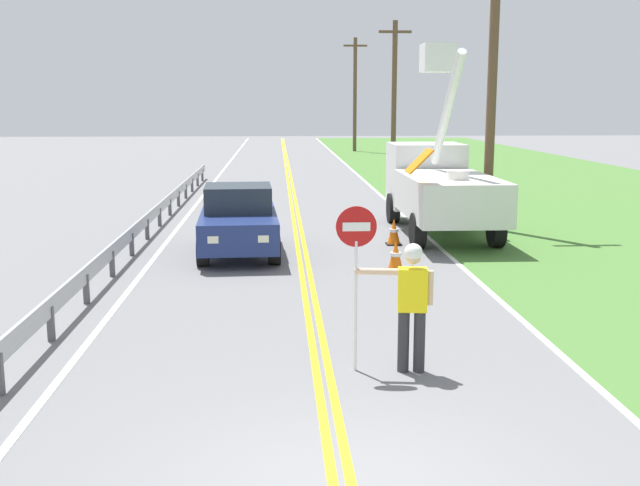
{
  "coord_description": "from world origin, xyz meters",
  "views": [
    {
      "loc": [
        -0.61,
        -6.73,
        3.71
      ],
      "look_at": [
        0.16,
        6.87,
        1.2
      ],
      "focal_mm": 42.85,
      "sensor_mm": 36.0,
      "label": 1
    }
  ],
  "objects_px": {
    "flagger_worker": "(412,299)",
    "traffic_cone_lead": "(413,283)",
    "utility_pole_near": "(493,70)",
    "utility_pole_mid": "(394,93)",
    "utility_bucket_truck": "(438,183)",
    "traffic_cone_mid": "(396,256)",
    "stop_sign_paddle": "(356,251)",
    "utility_pole_far": "(355,93)",
    "oncoming_sedan_nearest": "(239,221)",
    "traffic_cone_tail": "(394,232)"
  },
  "relations": [
    {
      "from": "utility_pole_near",
      "to": "utility_pole_mid",
      "type": "bearing_deg",
      "value": 89.28
    },
    {
      "from": "flagger_worker",
      "to": "stop_sign_paddle",
      "type": "distance_m",
      "value": 1.02
    },
    {
      "from": "oncoming_sedan_nearest",
      "to": "utility_bucket_truck",
      "type": "bearing_deg",
      "value": 29.01
    },
    {
      "from": "stop_sign_paddle",
      "to": "utility_pole_mid",
      "type": "xyz_separation_m",
      "value": [
        5.44,
        32.42,
        2.53
      ]
    },
    {
      "from": "utility_bucket_truck",
      "to": "traffic_cone_tail",
      "type": "bearing_deg",
      "value": -127.8
    },
    {
      "from": "stop_sign_paddle",
      "to": "traffic_cone_lead",
      "type": "bearing_deg",
      "value": 68.71
    },
    {
      "from": "utility_pole_mid",
      "to": "utility_pole_near",
      "type": "bearing_deg",
      "value": -90.72
    },
    {
      "from": "traffic_cone_mid",
      "to": "utility_bucket_truck",
      "type": "bearing_deg",
      "value": 68.88
    },
    {
      "from": "traffic_cone_mid",
      "to": "utility_pole_mid",
      "type": "bearing_deg",
      "value": 81.52
    },
    {
      "from": "flagger_worker",
      "to": "utility_pole_near",
      "type": "relative_size",
      "value": 0.2
    },
    {
      "from": "stop_sign_paddle",
      "to": "utility_pole_far",
      "type": "bearing_deg",
      "value": 84.23
    },
    {
      "from": "utility_pole_near",
      "to": "flagger_worker",
      "type": "bearing_deg",
      "value": -110.01
    },
    {
      "from": "traffic_cone_mid",
      "to": "stop_sign_paddle",
      "type": "bearing_deg",
      "value": -103.75
    },
    {
      "from": "utility_bucket_truck",
      "to": "traffic_cone_tail",
      "type": "xyz_separation_m",
      "value": [
        -1.58,
        -2.03,
        -1.08
      ]
    },
    {
      "from": "utility_bucket_truck",
      "to": "traffic_cone_mid",
      "type": "distance_m",
      "value": 5.73
    },
    {
      "from": "oncoming_sedan_nearest",
      "to": "utility_pole_mid",
      "type": "height_order",
      "value": "utility_pole_mid"
    },
    {
      "from": "utility_pole_mid",
      "to": "traffic_cone_mid",
      "type": "distance_m",
      "value": 26.65
    },
    {
      "from": "oncoming_sedan_nearest",
      "to": "traffic_cone_tail",
      "type": "distance_m",
      "value": 4.21
    },
    {
      "from": "stop_sign_paddle",
      "to": "traffic_cone_lead",
      "type": "height_order",
      "value": "stop_sign_paddle"
    },
    {
      "from": "utility_pole_far",
      "to": "traffic_cone_tail",
      "type": "distance_m",
      "value": 39.85
    },
    {
      "from": "oncoming_sedan_nearest",
      "to": "utility_pole_mid",
      "type": "bearing_deg",
      "value": 72.66
    },
    {
      "from": "stop_sign_paddle",
      "to": "oncoming_sedan_nearest",
      "type": "distance_m",
      "value": 8.77
    },
    {
      "from": "utility_pole_mid",
      "to": "oncoming_sedan_nearest",
      "type": "bearing_deg",
      "value": -107.34
    },
    {
      "from": "stop_sign_paddle",
      "to": "oncoming_sedan_nearest",
      "type": "bearing_deg",
      "value": 103.46
    },
    {
      "from": "utility_bucket_truck",
      "to": "utility_pole_far",
      "type": "xyz_separation_m",
      "value": [
        1.38,
        37.49,
        3.06
      ]
    },
    {
      "from": "flagger_worker",
      "to": "traffic_cone_lead",
      "type": "xyz_separation_m",
      "value": [
        0.72,
        3.91,
        -0.71
      ]
    },
    {
      "from": "traffic_cone_mid",
      "to": "flagger_worker",
      "type": "bearing_deg",
      "value": -96.99
    },
    {
      "from": "utility_pole_near",
      "to": "oncoming_sedan_nearest",
      "type": "bearing_deg",
      "value": -153.7
    },
    {
      "from": "utility_pole_near",
      "to": "traffic_cone_tail",
      "type": "height_order",
      "value": "utility_pole_near"
    },
    {
      "from": "traffic_cone_lead",
      "to": "utility_bucket_truck",
      "type": "bearing_deg",
      "value": 74.93
    },
    {
      "from": "utility_bucket_truck",
      "to": "oncoming_sedan_nearest",
      "type": "xyz_separation_m",
      "value": [
        -5.61,
        -3.11,
        -0.58
      ]
    },
    {
      "from": "stop_sign_paddle",
      "to": "traffic_cone_lead",
      "type": "distance_m",
      "value": 4.32
    },
    {
      "from": "utility_bucket_truck",
      "to": "utility_pole_mid",
      "type": "height_order",
      "value": "utility_pole_mid"
    },
    {
      "from": "utility_pole_mid",
      "to": "traffic_cone_tail",
      "type": "relative_size",
      "value": 11.59
    },
    {
      "from": "utility_pole_mid",
      "to": "traffic_cone_tail",
      "type": "xyz_separation_m",
      "value": [
        -3.43,
        -22.85,
        -3.9
      ]
    },
    {
      "from": "stop_sign_paddle",
      "to": "utility_bucket_truck",
      "type": "relative_size",
      "value": 0.34
    },
    {
      "from": "utility_bucket_truck",
      "to": "traffic_cone_mid",
      "type": "xyz_separation_m",
      "value": [
        -2.03,
        -5.25,
        -1.08
      ]
    },
    {
      "from": "utility_bucket_truck",
      "to": "utility_pole_near",
      "type": "bearing_deg",
      "value": 15.81
    },
    {
      "from": "utility_bucket_truck",
      "to": "traffic_cone_lead",
      "type": "distance_m",
      "value": 8.13
    },
    {
      "from": "flagger_worker",
      "to": "utility_pole_mid",
      "type": "relative_size",
      "value": 0.23
    },
    {
      "from": "traffic_cone_tail",
      "to": "utility_pole_mid",
      "type": "bearing_deg",
      "value": 81.45
    },
    {
      "from": "utility_pole_near",
      "to": "utility_pole_far",
      "type": "relative_size",
      "value": 1.04
    },
    {
      "from": "utility_bucket_truck",
      "to": "utility_pole_near",
      "type": "height_order",
      "value": "utility_pole_near"
    },
    {
      "from": "flagger_worker",
      "to": "traffic_cone_tail",
      "type": "distance_m",
      "value": 9.77
    },
    {
      "from": "stop_sign_paddle",
      "to": "utility_pole_far",
      "type": "relative_size",
      "value": 0.27
    },
    {
      "from": "utility_pole_near",
      "to": "traffic_cone_lead",
      "type": "distance_m",
      "value": 10.01
    },
    {
      "from": "utility_bucket_truck",
      "to": "oncoming_sedan_nearest",
      "type": "bearing_deg",
      "value": -150.99
    },
    {
      "from": "oncoming_sedan_nearest",
      "to": "utility_pole_near",
      "type": "height_order",
      "value": "utility_pole_near"
    },
    {
      "from": "utility_pole_near",
      "to": "traffic_cone_tail",
      "type": "distance_m",
      "value": 5.91
    },
    {
      "from": "flagger_worker",
      "to": "utility_bucket_truck",
      "type": "distance_m",
      "value": 12.03
    }
  ]
}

